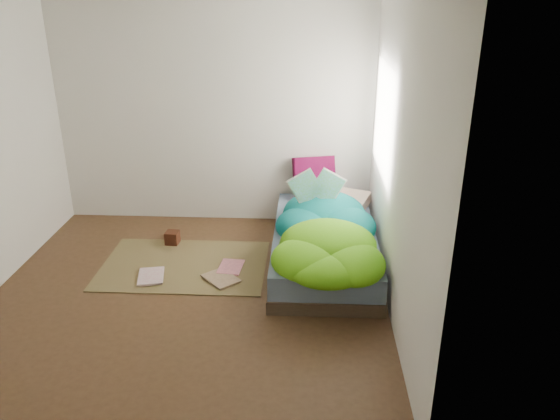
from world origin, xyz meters
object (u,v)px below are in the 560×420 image
(pillow_magenta, at_px, (314,177))
(floor_book_b, at_px, (219,267))
(open_book, at_px, (317,177))
(wooden_box, at_px, (172,238))
(bed, at_px, (324,246))
(floor_book_a, at_px, (138,277))

(pillow_magenta, xyz_separation_m, floor_book_b, (-0.91, -1.13, -0.54))
(open_book, relative_size, floor_book_b, 1.51)
(wooden_box, bearing_deg, bed, -10.42)
(bed, relative_size, open_book, 4.36)
(open_book, bearing_deg, floor_book_b, -163.11)
(pillow_magenta, bearing_deg, bed, -97.78)
(open_book, bearing_deg, pillow_magenta, 84.58)
(bed, distance_m, open_book, 0.68)
(open_book, height_order, floor_book_b, open_book)
(wooden_box, distance_m, floor_book_a, 0.78)
(pillow_magenta, bearing_deg, wooden_box, -171.69)
(pillow_magenta, bearing_deg, floor_book_a, -154.15)
(wooden_box, bearing_deg, open_book, -4.19)
(bed, relative_size, floor_book_a, 6.24)
(open_book, distance_m, floor_book_a, 1.95)
(open_book, relative_size, wooden_box, 3.42)
(wooden_box, bearing_deg, floor_book_a, -101.03)
(wooden_box, height_order, floor_book_a, wooden_box)
(bed, height_order, floor_book_b, bed)
(floor_book_a, bearing_deg, wooden_box, 67.54)
(pillow_magenta, bearing_deg, floor_book_b, -142.99)
(bed, relative_size, pillow_magenta, 4.38)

